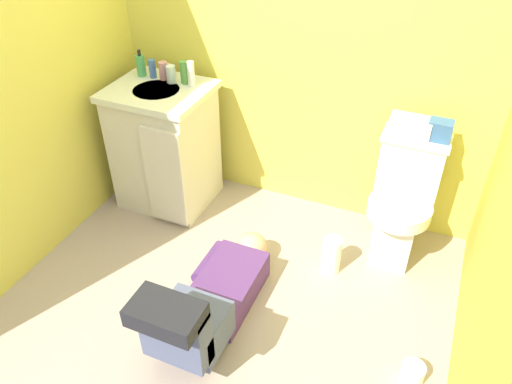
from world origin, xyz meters
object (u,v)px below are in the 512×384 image
bottle_blue (152,69)px  person_plumber (210,300)px  faucet (169,72)px  soap_dispenser (141,65)px  vanity_cabinet (165,146)px  bottle_green (184,72)px  toiletry_bag (440,130)px  paper_towel_roll (331,255)px  toilet_paper_roll (412,373)px  toilet (402,201)px  bottle_pink (163,71)px  bottle_clear (171,74)px  bottle_white (191,74)px  tissue_box (411,126)px

bottle_blue → person_plumber: bearing=-48.7°
faucet → soap_dispenser: bearing=-174.0°
vanity_cabinet → bottle_green: bottle_green is taller
vanity_cabinet → toiletry_bag: 1.67m
paper_towel_roll → toilet_paper_roll: paper_towel_roll is taller
soap_dispenser → paper_towel_roll: (1.40, -0.36, -0.77)m
toilet → bottle_pink: bottle_pink is taller
toilet → person_plumber: bearing=-129.0°
bottle_pink → bottle_clear: bearing=-17.4°
person_plumber → paper_towel_roll: size_ratio=4.62×
bottle_blue → bottle_white: (0.28, -0.01, 0.02)m
vanity_cabinet → bottle_green: 0.50m
bottle_blue → bottle_green: (0.22, 0.01, 0.01)m
vanity_cabinet → bottle_clear: 0.47m
toilet → vanity_cabinet: vanity_cabinet is taller
bottle_blue → bottle_pink: bottle_blue is taller
faucet → bottle_white: bottle_white is taller
person_plumber → bottle_clear: bearing=126.7°
bottle_blue → bottle_white: bottle_white is taller
bottle_white → bottle_blue: bearing=177.2°
soap_dispenser → paper_towel_roll: soap_dispenser is taller
bottle_white → person_plumber: bearing=-59.0°
toilet → paper_towel_roll: size_ratio=3.25×
toiletry_bag → paper_towel_roll: 0.90m
toilet → bottle_clear: bearing=178.8°
faucet → bottle_blue: size_ratio=0.86×
faucet → bottle_white: 0.18m
toiletry_bag → vanity_cabinet: bearing=-173.9°
person_plumber → bottle_white: size_ratio=6.93×
person_plumber → toilet_paper_roll: bearing=4.1°
faucet → toiletry_bag: size_ratio=0.81×
faucet → toiletry_bag: (1.62, 0.03, -0.06)m
bottle_pink → paper_towel_roll: bottle_pink is taller
toilet → tissue_box: bearing=116.4°
bottle_white → soap_dispenser: bearing=178.3°
vanity_cabinet → bottle_clear: size_ratio=7.81×
toilet → faucet: bearing=177.6°
bottle_white → toiletry_bag: bearing=2.3°
tissue_box → bottle_green: bearing=-178.4°
bottle_white → toilet_paper_roll: bearing=-29.4°
soap_dispenser → toilet_paper_roll: (1.96, -0.91, -0.84)m
toilet → bottle_green: bearing=177.8°
soap_dispenser → bottle_white: size_ratio=1.08×
tissue_box → bottle_blue: (-1.58, -0.04, 0.08)m
person_plumber → paper_towel_roll: 0.77m
vanity_cabinet → bottle_white: size_ratio=5.34×
paper_towel_roll → toilet_paper_roll: size_ratio=2.10×
toilet → tissue_box: 0.44m
faucet → tissue_box: size_ratio=0.45×
vanity_cabinet → paper_towel_roll: vanity_cabinet is taller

